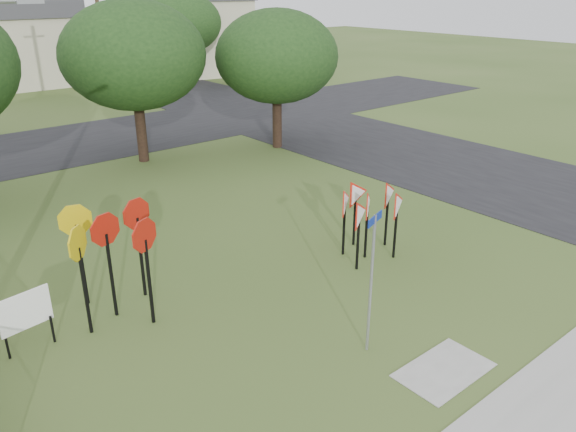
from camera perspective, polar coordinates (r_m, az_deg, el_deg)
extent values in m
plane|color=#364D1D|center=(13.46, 7.15, -10.48)|extent=(140.00, 140.00, 0.00)
cube|color=gray|center=(11.63, 23.13, -18.44)|extent=(30.00, 1.60, 0.02)
cube|color=black|center=(27.89, 9.31, 7.11)|extent=(8.00, 50.00, 0.02)
cube|color=black|center=(29.71, -22.18, 6.68)|extent=(60.00, 8.00, 0.02)
cube|color=gray|center=(12.27, 15.56, -14.86)|extent=(2.00, 1.20, 0.02)
cylinder|color=gray|center=(11.70, 8.41, -7.02)|extent=(0.06, 0.06, 3.14)
cube|color=navy|center=(11.05, 8.84, -0.30)|extent=(0.62, 0.23, 0.17)
cube|color=black|center=(13.65, -17.50, -5.79)|extent=(0.06, 0.06, 2.12)
cube|color=black|center=(14.32, -14.69, -4.08)|extent=(0.06, 0.06, 2.12)
cube|color=black|center=(13.13, -13.90, -6.55)|extent=(0.06, 0.06, 2.12)
cube|color=black|center=(13.17, -19.91, -7.21)|extent=(0.06, 0.06, 2.12)
cube|color=black|center=(14.37, -20.18, -4.69)|extent=(0.06, 0.06, 2.12)
cube|color=black|center=(15.33, 7.11, -2.71)|extent=(0.05, 0.05, 1.60)
cube|color=black|center=(16.03, 7.95, -1.60)|extent=(0.05, 0.05, 1.60)
cube|color=black|center=(16.15, 10.84, -1.60)|extent=(0.05, 0.05, 1.60)
cube|color=black|center=(16.12, 5.70, -1.34)|extent=(0.05, 0.05, 1.60)
cube|color=black|center=(16.76, 6.77, -0.42)|extent=(0.05, 0.05, 1.60)
cube|color=black|center=(16.88, 9.97, -0.45)|extent=(0.05, 0.05, 1.60)
cube|color=black|center=(13.34, -26.63, -11.67)|extent=(0.05, 0.05, 0.65)
cube|color=black|center=(13.49, -22.81, -10.55)|extent=(0.05, 0.05, 0.65)
cube|color=white|center=(13.08, -25.17, -8.72)|extent=(1.11, 0.22, 0.84)
cube|color=gray|center=(12.46, -24.80, 19.27)|extent=(0.50, 0.18, 0.12)
cylinder|color=#43321F|center=(38.48, -18.44, 16.93)|extent=(0.24, 0.24, 8.50)
cube|color=beige|center=(49.38, -25.91, 14.83)|extent=(8.00, 8.00, 5.00)
cube|color=#3E3E42|center=(49.17, -26.55, 18.37)|extent=(8.40, 8.40, 1.20)
cube|color=beige|center=(51.12, -8.89, 17.48)|extent=(7.91, 7.91, 6.00)
cylinder|color=black|center=(25.57, -14.66, 8.08)|extent=(0.44, 0.44, 2.45)
ellipsoid|color=black|center=(24.99, -15.43, 15.47)|extent=(6.00, 6.00, 4.50)
cylinder|color=black|center=(27.02, -1.11, 9.37)|extent=(0.44, 0.44, 2.27)
ellipsoid|color=black|center=(26.48, -1.16, 15.91)|extent=(5.60, 5.60, 4.20)
cylinder|color=black|center=(45.87, -10.45, 14.59)|extent=(0.44, 0.44, 2.45)
ellipsoid|color=black|center=(45.54, -10.76, 18.73)|extent=(6.00, 6.00, 4.50)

